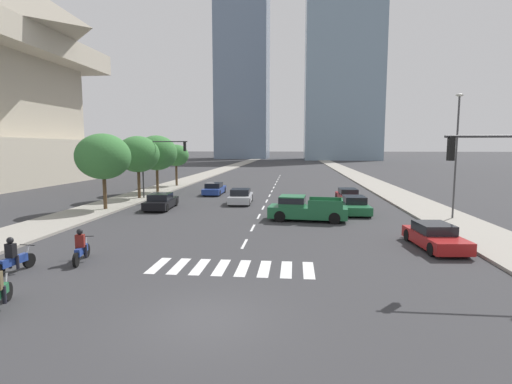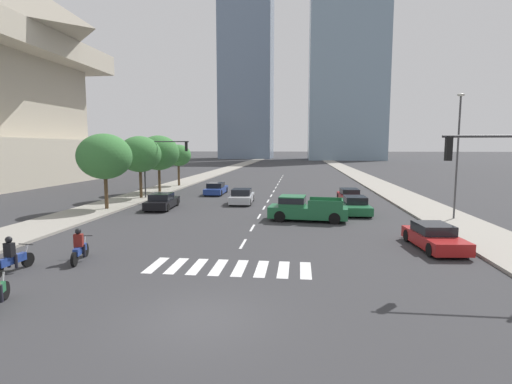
% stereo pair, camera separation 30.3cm
% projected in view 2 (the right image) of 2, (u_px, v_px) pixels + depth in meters
% --- Properties ---
extents(ground_plane, '(800.00, 800.00, 0.00)m').
position_uv_depth(ground_plane, '(199.00, 319.00, 11.25)').
color(ground_plane, '#333335').
extents(sidewalk_east, '(4.00, 260.00, 0.15)m').
position_uv_depth(sidewalk_east, '(399.00, 195.00, 39.41)').
color(sidewalk_east, gray).
rests_on(sidewalk_east, ground).
extents(sidewalk_west, '(4.00, 260.00, 0.15)m').
position_uv_depth(sidewalk_west, '(153.00, 192.00, 42.29)').
color(sidewalk_west, gray).
rests_on(sidewalk_west, ground).
extents(crosswalk_near, '(6.75, 2.22, 0.01)m').
position_uv_depth(crosswalk_near, '(229.00, 268.00, 16.07)').
color(crosswalk_near, silver).
rests_on(crosswalk_near, ground).
extents(lane_divider_center, '(0.14, 50.00, 0.01)m').
position_uv_depth(lane_divider_center, '(274.00, 191.00, 43.70)').
color(lane_divider_center, silver).
rests_on(lane_divider_center, ground).
extents(motorcycle_lead, '(0.80, 2.07, 1.49)m').
position_uv_depth(motorcycle_lead, '(80.00, 248.00, 16.90)').
color(motorcycle_lead, black).
rests_on(motorcycle_lead, ground).
extents(motorcycle_trailing, '(0.70, 2.14, 1.49)m').
position_uv_depth(motorcycle_trailing, '(12.00, 258.00, 15.37)').
color(motorcycle_trailing, black).
rests_on(motorcycle_trailing, ground).
extents(pickup_truck, '(5.41, 2.44, 1.67)m').
position_uv_depth(pickup_truck, '(304.00, 209.00, 26.25)').
color(pickup_truck, '#1E6038').
rests_on(pickup_truck, ground).
extents(sedan_red_0, '(1.93, 4.62, 1.21)m').
position_uv_depth(sedan_red_0, '(350.00, 196.00, 35.01)').
color(sedan_red_0, maroon).
rests_on(sedan_red_0, ground).
extents(sedan_silver_1, '(1.99, 4.38, 1.31)m').
position_uv_depth(sedan_silver_1, '(242.00, 197.00, 34.25)').
color(sedan_silver_1, '#B7BABF').
rests_on(sedan_silver_1, ground).
extents(sedan_red_2, '(2.13, 4.38, 1.21)m').
position_uv_depth(sedan_red_2, '(434.00, 237.00, 19.04)').
color(sedan_red_2, maroon).
rests_on(sedan_red_2, ground).
extents(sedan_black_3, '(2.10, 4.54, 1.27)m').
position_uv_depth(sedan_black_3, '(162.00, 202.00, 31.31)').
color(sedan_black_3, black).
rests_on(sedan_black_3, ground).
extents(sedan_blue_4, '(1.84, 4.52, 1.24)m').
position_uv_depth(sedan_blue_4, '(216.00, 189.00, 40.82)').
color(sedan_blue_4, navy).
rests_on(sedan_blue_4, ground).
extents(sedan_green_5, '(1.90, 4.60, 1.27)m').
position_uv_depth(sedan_green_5, '(355.00, 206.00, 29.15)').
color(sedan_green_5, '#1E6038').
rests_on(sedan_green_5, ground).
extents(traffic_signal_near, '(4.30, 0.28, 5.62)m').
position_uv_depth(traffic_signal_near, '(511.00, 174.00, 14.25)').
color(traffic_signal_near, '#333335').
rests_on(traffic_signal_near, sidewalk_east).
extents(traffic_signal_far, '(4.66, 0.28, 5.72)m').
position_uv_depth(traffic_signal_far, '(161.00, 156.00, 36.56)').
color(traffic_signal_far, '#333335').
rests_on(traffic_signal_far, sidewalk_west).
extents(street_lamp_east, '(0.50, 0.24, 8.32)m').
position_uv_depth(street_lamp_east, '(458.00, 148.00, 25.75)').
color(street_lamp_east, '#3F3F42').
rests_on(street_lamp_east, sidewalk_east).
extents(street_tree_nearest, '(4.15, 4.15, 5.85)m').
position_uv_depth(street_tree_nearest, '(105.00, 157.00, 30.05)').
color(street_tree_nearest, '#4C3823').
rests_on(street_tree_nearest, sidewalk_west).
extents(street_tree_second, '(4.00, 4.00, 5.84)m').
position_uv_depth(street_tree_second, '(140.00, 154.00, 36.67)').
color(street_tree_second, '#4C3823').
rests_on(street_tree_second, sidewalk_west).
extents(street_tree_third, '(4.36, 4.36, 6.04)m').
position_uv_depth(street_tree_third, '(159.00, 153.00, 41.57)').
color(street_tree_third, '#4C3823').
rests_on(street_tree_third, sidewalk_west).
extents(street_tree_fourth, '(3.15, 3.15, 5.11)m').
position_uv_depth(street_tree_fourth, '(178.00, 155.00, 48.35)').
color(street_tree_fourth, '#4C3823').
rests_on(street_tree_fourth, sidewalk_west).
extents(office_tower_left_skyline, '(21.41, 22.58, 107.65)m').
position_uv_depth(office_tower_left_skyline, '(247.00, 31.00, 162.47)').
color(office_tower_left_skyline, slate).
rests_on(office_tower_left_skyline, ground).
extents(office_tower_center_skyline, '(27.91, 25.03, 81.09)m').
position_uv_depth(office_tower_center_skyline, '(346.00, 63.00, 147.23)').
color(office_tower_center_skyline, '#7A93A8').
rests_on(office_tower_center_skyline, ground).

